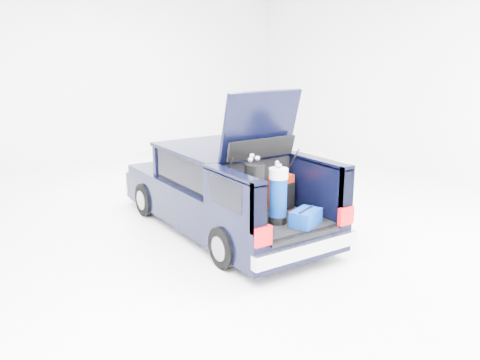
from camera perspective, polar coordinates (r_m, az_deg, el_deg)
ground at (r=8.89m, az=-1.78°, el=-5.55°), size 14.00×14.00×0.00m
car at (r=8.76m, az=-2.18°, el=-1.21°), size 1.87×4.65×2.47m
red_suitcase at (r=7.94m, az=4.66°, el=-1.41°), size 0.38×0.26×0.59m
black_golf_bag at (r=7.20m, az=1.55°, el=-1.54°), size 0.40×0.43×1.03m
blue_golf_bag at (r=7.31m, az=4.30°, el=-1.71°), size 0.35×0.35×0.92m
blue_duffel at (r=7.34m, az=7.39°, el=-4.20°), size 0.55×0.47×0.25m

